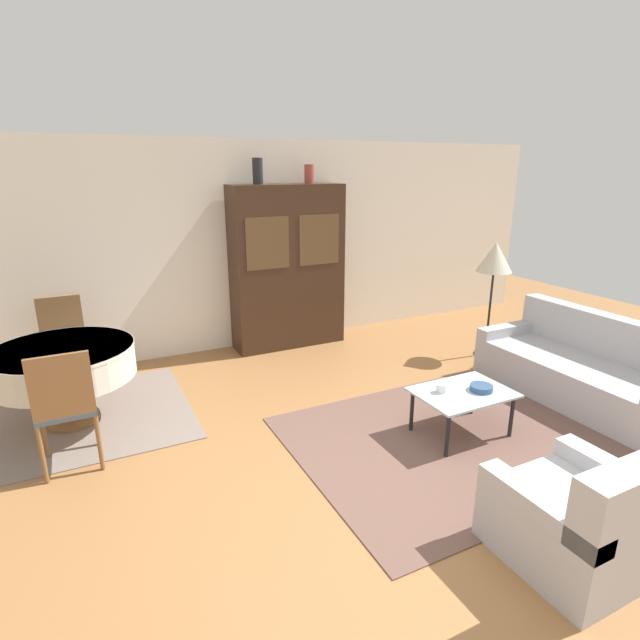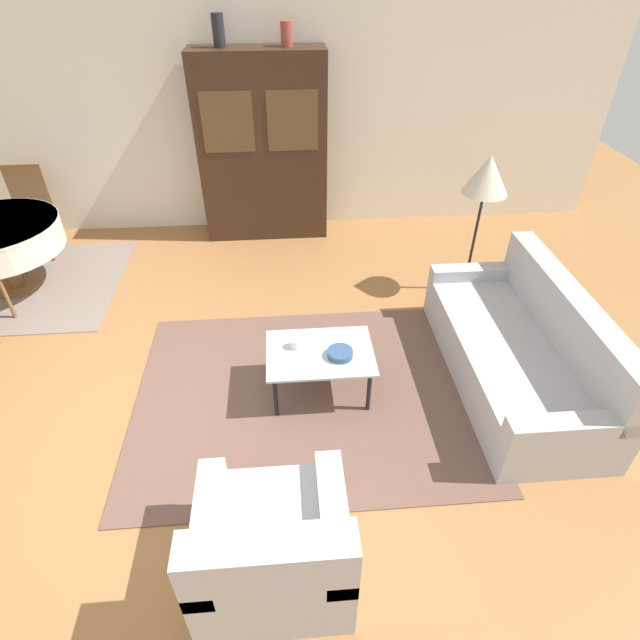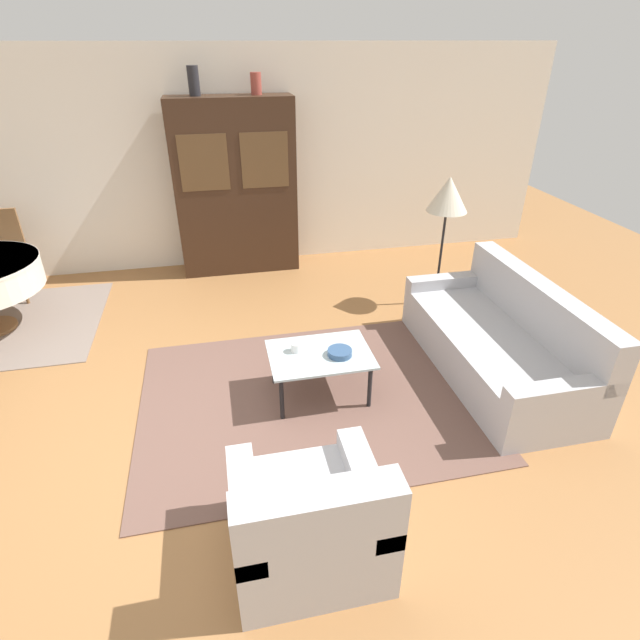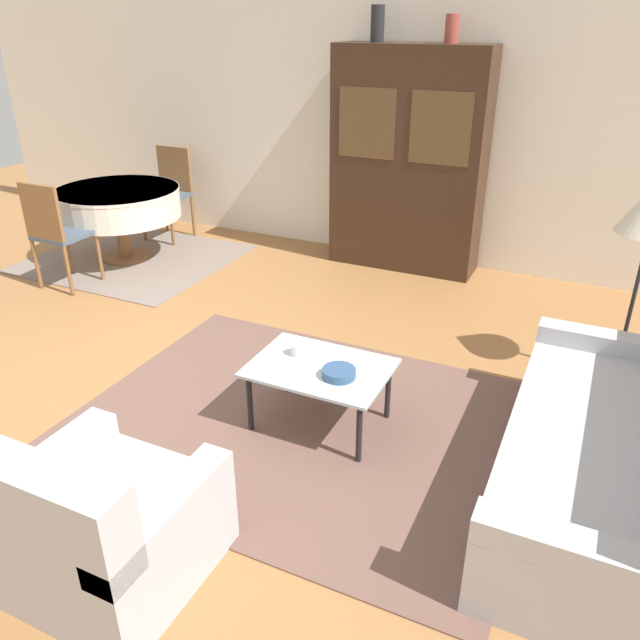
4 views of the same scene
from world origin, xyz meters
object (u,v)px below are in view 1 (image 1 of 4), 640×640
at_px(bowl, 481,388).
at_px(cup, 442,388).
at_px(floor_lamp, 495,260).
at_px(dining_chair_near, 65,403).
at_px(dining_table, 63,363).
at_px(vase_short, 309,174).
at_px(display_cabinet, 288,267).
at_px(dining_chair_far, 63,338).
at_px(couch, 584,371).
at_px(vase_tall, 258,171).
at_px(coffee_table, 463,396).
at_px(armchair, 584,518).

bearing_deg(bowl, cup, 158.42).
bearing_deg(floor_lamp, dining_chair_near, -174.73).
relative_size(dining_table, dining_chair_near, 1.25).
distance_m(bowl, vase_short, 3.53).
xyz_separation_m(display_cabinet, dining_chair_near, (-2.75, -1.99, -0.48)).
distance_m(dining_chair_far, vase_short, 3.51).
relative_size(couch, vase_tall, 6.66).
relative_size(floor_lamp, vase_tall, 4.68).
bearing_deg(vase_short, cup, -91.47).
xyz_separation_m(dining_table, vase_tall, (2.38, 1.13, 1.69)).
bearing_deg(cup, couch, -1.57).
bearing_deg(coffee_table, display_cabinet, 98.49).
height_order(couch, armchair, couch).
distance_m(floor_lamp, bowl, 2.29).
bearing_deg(couch, dining_chair_near, 78.95).
distance_m(dining_table, dining_chair_far, 0.86).
relative_size(couch, dining_chair_near, 2.05).
relative_size(armchair, floor_lamp, 0.59).
relative_size(display_cabinet, floor_lamp, 1.46).
distance_m(display_cabinet, dining_chair_far, 2.80).
height_order(coffee_table, bowl, bowl).
xyz_separation_m(armchair, cup, (0.20, 1.60, 0.17)).
height_order(cup, bowl, cup).
bearing_deg(vase_tall, bowl, -72.25).
bearing_deg(bowl, couch, 3.12).
height_order(dining_table, cup, dining_table).
height_order(dining_chair_near, vase_short, vase_short).
distance_m(armchair, dining_chair_near, 3.76).
bearing_deg(coffee_table, bowl, -21.78).
height_order(dining_chair_far, vase_short, vase_short).
relative_size(floor_lamp, vase_short, 6.18).
bearing_deg(vase_tall, dining_chair_far, -173.57).
bearing_deg(bowl, dining_chair_far, 140.50).
height_order(armchair, cup, armchair).
bearing_deg(dining_table, cup, -30.40).
bearing_deg(vase_short, display_cabinet, -179.84).
bearing_deg(floor_lamp, armchair, -125.34).
xyz_separation_m(bowl, vase_tall, (-0.97, 3.02, 1.85)).
distance_m(dining_chair_near, floor_lamp, 4.95).
relative_size(couch, display_cabinet, 0.97).
xyz_separation_m(display_cabinet, dining_table, (-2.75, -1.13, -0.46)).
xyz_separation_m(display_cabinet, bowl, (0.60, -3.02, -0.62)).
distance_m(vase_tall, vase_short, 0.70).
distance_m(couch, display_cabinet, 3.71).
bearing_deg(display_cabinet, dining_table, -157.71).
height_order(dining_chair_far, cup, dining_chair_far).
bearing_deg(coffee_table, couch, 0.76).
distance_m(display_cabinet, vase_short, 1.24).
distance_m(dining_chair_far, cup, 3.99).
bearing_deg(vase_short, dining_chair_near, -147.13).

